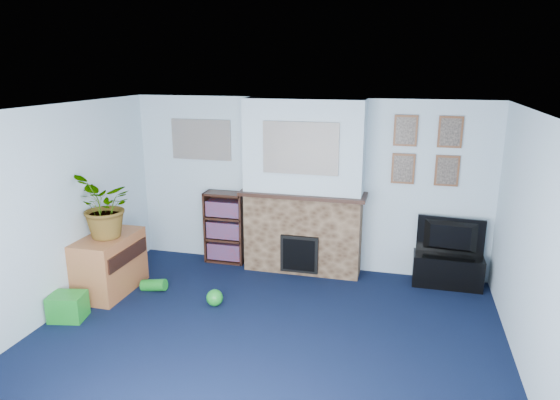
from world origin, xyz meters
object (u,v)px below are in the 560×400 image
(tv_stand, at_px, (447,269))
(television, at_px, (450,237))
(bookshelf, at_px, (225,229))
(sideboard, at_px, (110,265))

(tv_stand, height_order, television, television)
(tv_stand, bearing_deg, bookshelf, 178.60)
(television, bearing_deg, sideboard, 22.61)
(bookshelf, relative_size, sideboard, 1.10)
(sideboard, bearing_deg, television, 16.97)
(tv_stand, xyz_separation_m, sideboard, (-4.19, -1.26, 0.12))
(tv_stand, distance_m, sideboard, 4.38)
(television, xyz_separation_m, bookshelf, (-3.12, 0.06, -0.16))
(television, relative_size, bookshelf, 0.81)
(tv_stand, xyz_separation_m, bookshelf, (-3.12, 0.08, 0.28))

